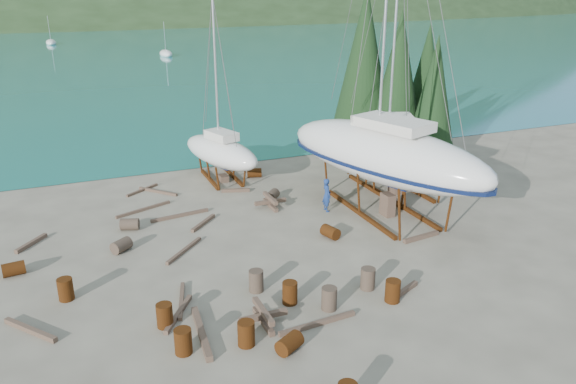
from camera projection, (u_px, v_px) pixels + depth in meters
name	position (u px, v px, depth m)	size (l,w,h in m)	color
ground	(298.00, 264.00, 24.31)	(600.00, 600.00, 0.00)	#5E574A
bay_water	(60.00, 9.00, 297.24)	(700.00, 700.00, 0.00)	#197C80
far_hill	(60.00, 9.00, 301.57)	(800.00, 360.00, 110.00)	#203219
far_house_center	(5.00, 14.00, 180.69)	(6.60, 5.60, 5.60)	beige
far_house_right	(161.00, 12.00, 198.78)	(6.60, 5.60, 5.60)	beige
cypress_near_right	(398.00, 75.00, 37.23)	(3.60, 3.60, 10.00)	black
cypress_mid_right	(434.00, 91.00, 36.34)	(3.06, 3.06, 8.50)	black
cypress_back_left	(364.00, 59.00, 38.12)	(4.14, 4.14, 11.50)	black
cypress_far_right	(426.00, 79.00, 39.39)	(3.24, 3.24, 9.00)	black
moored_boat_mid	(166.00, 54.00, 97.11)	(2.00, 5.00, 6.05)	silver
moored_boat_far	(51.00, 43.00, 116.59)	(2.00, 5.00, 6.05)	silver
large_sailboat_near	(384.00, 153.00, 28.90)	(7.59, 13.21, 19.99)	silver
large_sailboat_far	(393.00, 145.00, 32.21)	(6.90, 10.93, 16.71)	silver
small_sailboat_shore	(221.00, 151.00, 34.30)	(4.22, 7.22, 11.02)	silver
worker	(327.00, 195.00, 29.75)	(0.66, 0.43, 1.81)	navy
drum_0	(183.00, 341.00, 18.24)	(0.58, 0.58, 0.88)	#592E0F
drum_2	(14.00, 269.00, 23.25)	(0.58, 0.58, 0.88)	#592E0F
drum_4	(254.00, 173.00, 35.25)	(0.58, 0.58, 0.88)	#592E0F
drum_5	(329.00, 299.00, 20.75)	(0.58, 0.58, 0.88)	#2D2823
drum_6	(330.00, 232.00, 26.74)	(0.58, 0.58, 0.88)	#592E0F
drum_7	(393.00, 291.00, 21.27)	(0.58, 0.58, 0.88)	#592E0F
drum_8	(66.00, 289.00, 21.39)	(0.58, 0.58, 0.88)	#592E0F
drum_9	(130.00, 224.00, 27.62)	(0.58, 0.58, 0.88)	#2D2823
drum_10	(246.00, 334.00, 18.65)	(0.58, 0.58, 0.88)	#592E0F
drum_11	(273.00, 195.00, 31.45)	(0.58, 0.58, 0.88)	#2D2823
drum_12	(289.00, 343.00, 18.39)	(0.58, 0.58, 0.88)	#592E0F
drum_13	(165.00, 316.00, 19.68)	(0.58, 0.58, 0.88)	#592E0F
drum_14	(290.00, 293.00, 21.14)	(0.58, 0.58, 0.88)	#592E0F
drum_15	(121.00, 245.00, 25.35)	(0.58, 0.58, 0.88)	#2D2823
drum_16	(256.00, 281.00, 22.00)	(0.58, 0.58, 0.88)	#2D2823
drum_17	(368.00, 279.00, 22.17)	(0.58, 0.58, 0.88)	#2D2823
timber_0	(142.00, 190.00, 32.90)	(0.14, 2.39, 0.14)	brown
timber_1	(421.00, 237.00, 26.67)	(0.19, 2.10, 0.19)	brown
timber_2	(31.00, 243.00, 26.04)	(0.19, 1.98, 0.19)	brown
timber_3	(181.00, 301.00, 21.31)	(0.15, 2.60, 0.15)	brown
timber_4	(203.00, 223.00, 28.28)	(0.17, 2.15, 0.17)	brown
timber_5	(318.00, 323.00, 19.85)	(0.16, 3.05, 0.16)	brown
timber_6	(236.00, 190.00, 32.79)	(0.19, 1.64, 0.19)	brown
timber_7	(404.00, 291.00, 21.98)	(0.17, 1.72, 0.17)	brown
timber_9	(158.00, 192.00, 32.66)	(0.15, 2.68, 0.15)	brown
timber_10	(180.00, 215.00, 29.23)	(0.16, 3.12, 0.16)	brown
timber_11	(184.00, 250.00, 25.35)	(0.15, 2.80, 0.15)	brown
timber_12	(178.00, 314.00, 20.43)	(0.17, 2.47, 0.17)	brown
timber_14	(30.00, 330.00, 19.46)	(0.18, 2.56, 0.18)	brown
timber_15	(144.00, 209.00, 30.05)	(0.15, 3.24, 0.15)	brown
timber_16	(201.00, 333.00, 19.27)	(0.23, 3.12, 0.23)	brown
timber_pile_fore	(263.00, 316.00, 19.89)	(1.80, 1.80, 0.60)	brown
timber_pile_aft	(270.00, 202.00, 30.50)	(1.80, 1.80, 0.60)	brown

